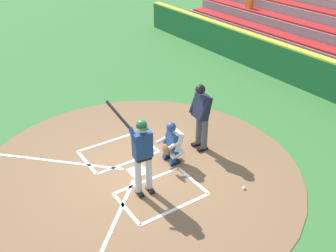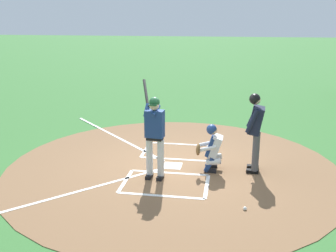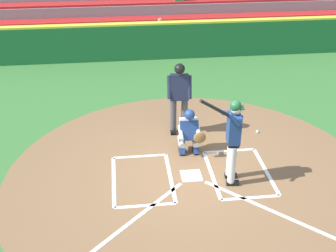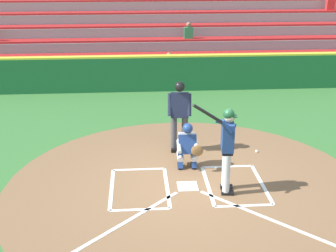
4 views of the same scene
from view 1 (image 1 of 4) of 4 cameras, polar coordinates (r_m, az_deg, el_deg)
ground_plane at (r=9.65m, az=-4.43°, el=-6.66°), size 120.00×120.00×0.00m
dirt_circle at (r=9.65m, az=-4.43°, el=-6.63°), size 8.00×8.00×0.01m
home_plate_and_chalk at (r=9.34m, az=-9.16°, el=-8.29°), size 7.93×4.91×0.01m
batter at (r=8.36m, az=-3.84°, el=-3.79°), size 0.98×0.64×2.13m
catcher at (r=9.66m, az=0.58°, el=-2.32°), size 0.59×0.61×1.13m
plate_umpire at (r=10.00m, az=4.89°, el=1.97°), size 0.60×0.45×1.86m
baseball at (r=9.21m, az=11.07°, el=-8.94°), size 0.07×0.07×0.07m
backstop_wall at (r=14.07m, az=23.13°, el=6.10°), size 22.00×0.36×1.31m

